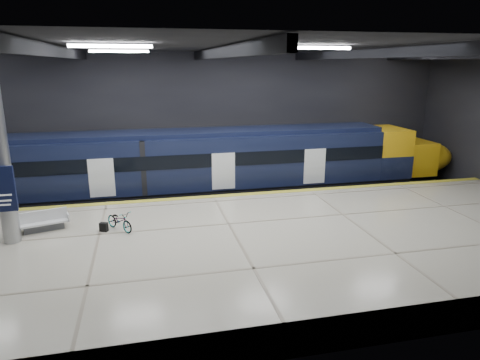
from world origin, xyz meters
name	(u,v)px	position (x,y,z in m)	size (l,w,h in m)	color
ground	(224,239)	(0.00, 0.00, 0.00)	(30.00, 30.00, 0.00)	black
room_shell	(223,106)	(0.00, 0.00, 5.72)	(30.10, 16.10, 8.05)	black
platform	(237,252)	(0.00, -2.50, 0.55)	(30.00, 11.00, 1.10)	beige
safety_strip	(214,196)	(0.00, 2.75, 1.11)	(30.00, 0.40, 0.01)	gold
rails	(206,200)	(0.00, 5.50, 0.08)	(30.00, 1.52, 0.16)	gray
train	(197,165)	(-0.45, 5.50, 2.06)	(29.40, 2.84, 3.79)	black
bench	(43,223)	(-7.12, -0.08, 1.38)	(1.97, 1.24, 0.81)	#595B60
bicycle	(120,220)	(-4.24, -0.73, 1.49)	(0.52, 1.49, 0.78)	#99999E
pannier_bag	(104,227)	(-4.84, -0.73, 1.28)	(0.30, 0.18, 0.35)	black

